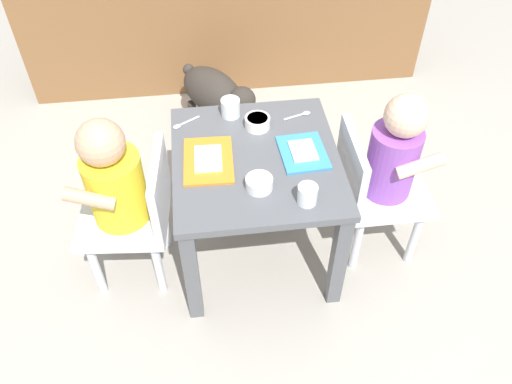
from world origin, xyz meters
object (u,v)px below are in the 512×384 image
at_px(seated_child_left, 119,187).
at_px(food_tray_left, 208,159).
at_px(dog, 216,93).
at_px(spoon_by_left_tray, 300,115).
at_px(dining_table, 256,176).
at_px(water_cup_right, 231,109).
at_px(veggie_bowl_far, 259,183).
at_px(water_cup_left, 307,196).
at_px(seated_child_right, 388,162).
at_px(spoon_by_right_tray, 184,123).
at_px(cereal_bowl_right_side, 257,122).
at_px(food_tray_right, 303,151).

height_order(seated_child_left, food_tray_left, seated_child_left).
distance_m(dog, spoon_by_left_tray, 0.61).
height_order(dining_table, water_cup_right, water_cup_right).
height_order(seated_child_left, water_cup_right, seated_child_left).
bearing_deg(food_tray_left, veggie_bowl_far, -44.31).
bearing_deg(veggie_bowl_far, dining_table, 86.83).
bearing_deg(veggie_bowl_far, water_cup_left, -29.46).
bearing_deg(seated_child_right, spoon_by_right_tray, 160.88).
relative_size(veggie_bowl_far, cereal_bowl_right_side, 0.97).
distance_m(water_cup_left, spoon_by_right_tray, 0.51).
distance_m(seated_child_left, spoon_by_left_tray, 0.63).
distance_m(veggie_bowl_far, spoon_by_right_tray, 0.38).
relative_size(seated_child_right, cereal_bowl_right_side, 7.83).
relative_size(seated_child_left, seated_child_right, 1.00).
distance_m(seated_child_right, veggie_bowl_far, 0.44).
distance_m(seated_child_right, spoon_by_left_tray, 0.33).
xyz_separation_m(dining_table, food_tray_right, (0.15, 0.00, 0.09)).
distance_m(seated_child_right, food_tray_right, 0.27).
xyz_separation_m(dining_table, water_cup_left, (0.12, -0.20, 0.10)).
height_order(food_tray_right, spoon_by_right_tray, food_tray_right).
relative_size(dog, cereal_bowl_right_side, 4.64).
height_order(food_tray_left, spoon_by_right_tray, food_tray_left).
distance_m(food_tray_right, cereal_bowl_right_side, 0.19).
height_order(water_cup_left, spoon_by_right_tray, water_cup_left).
bearing_deg(food_tray_right, veggie_bowl_far, -138.52).
xyz_separation_m(seated_child_right, dog, (-0.50, 0.71, -0.20)).
xyz_separation_m(seated_child_left, veggie_bowl_far, (0.41, -0.09, 0.06)).
height_order(seated_child_right, spoon_by_left_tray, seated_child_right).
height_order(food_tray_right, water_cup_right, water_cup_right).
xyz_separation_m(cereal_bowl_right_side, spoon_by_left_tray, (0.15, 0.04, -0.02)).
bearing_deg(dog, food_tray_right, -71.07).
bearing_deg(food_tray_left, seated_child_left, -171.06).
relative_size(dog, spoon_by_left_tray, 3.85).
bearing_deg(dining_table, spoon_by_right_tray, 138.59).
bearing_deg(veggie_bowl_far, food_tray_right, 41.48).
xyz_separation_m(dining_table, dog, (-0.09, 0.68, -0.16)).
xyz_separation_m(water_cup_right, spoon_by_right_tray, (-0.16, -0.03, -0.02)).
xyz_separation_m(cereal_bowl_right_side, spoon_by_right_tray, (-0.24, 0.04, -0.02)).
bearing_deg(spoon_by_left_tray, seated_child_right, -41.34).
relative_size(seated_child_right, veggie_bowl_far, 8.08).
distance_m(cereal_bowl_right_side, spoon_by_left_tray, 0.15).
relative_size(water_cup_right, veggie_bowl_far, 0.79).
bearing_deg(water_cup_right, spoon_by_right_tray, -169.68).
bearing_deg(cereal_bowl_right_side, seated_child_left, -157.35).
relative_size(cereal_bowl_right_side, spoon_by_right_tray, 0.89).
distance_m(water_cup_right, spoon_by_left_tray, 0.23).
bearing_deg(seated_child_right, dining_table, 176.01).
xyz_separation_m(food_tray_right, cereal_bowl_right_side, (-0.12, 0.14, 0.01)).
bearing_deg(water_cup_left, veggie_bowl_far, 150.54).
height_order(dining_table, water_cup_left, water_cup_left).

